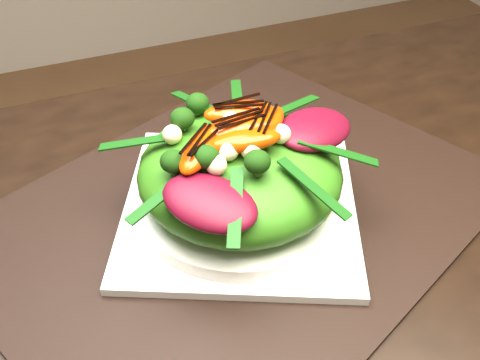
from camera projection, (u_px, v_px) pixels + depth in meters
name	position (u px, v px, depth m)	size (l,w,h in m)	color
dining_table	(267.00, 348.00, 0.49)	(1.60, 0.90, 0.75)	black
placemat	(240.00, 210.00, 0.59)	(0.51, 0.39, 0.00)	black
plate_base	(240.00, 206.00, 0.58)	(0.24, 0.24, 0.01)	silver
salad_bowl	(240.00, 197.00, 0.57)	(0.21, 0.21, 0.02)	white
lettuce_mound	(240.00, 171.00, 0.55)	(0.20, 0.20, 0.08)	#347014
radicchio_leaf	(315.00, 129.00, 0.54)	(0.09, 0.06, 0.02)	#490715
orange_segment	(215.00, 122.00, 0.53)	(0.07, 0.03, 0.02)	red
broccoli_floret	(177.00, 128.00, 0.52)	(0.03, 0.03, 0.03)	black
macadamia_nut	(303.00, 154.00, 0.51)	(0.02, 0.02, 0.02)	beige
balsamic_drizzle	(214.00, 114.00, 0.53)	(0.04, 0.00, 0.00)	black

